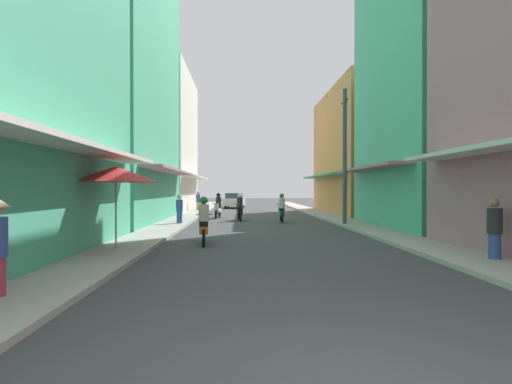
% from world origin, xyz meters
% --- Properties ---
extents(ground_plane, '(112.21, 112.21, 0.00)m').
position_xyz_m(ground_plane, '(0.00, 21.50, 0.00)').
color(ground_plane, '#424244').
extents(sidewalk_left, '(1.66, 59.01, 0.12)m').
position_xyz_m(sidewalk_left, '(-4.55, 21.50, 0.06)').
color(sidewalk_left, '#ADA89E').
rests_on(sidewalk_left, ground).
extents(sidewalk_right, '(1.66, 59.01, 0.12)m').
position_xyz_m(sidewalk_right, '(4.55, 21.50, 0.06)').
color(sidewalk_right, '#ADA89E').
rests_on(sidewalk_right, ground).
extents(building_left_mid, '(7.05, 11.58, 16.82)m').
position_xyz_m(building_left_mid, '(-8.38, 18.57, 8.40)').
color(building_left_mid, '#4CB28C').
rests_on(building_left_mid, ground).
extents(building_left_far, '(7.05, 10.97, 11.49)m').
position_xyz_m(building_left_far, '(-8.37, 30.51, 5.74)').
color(building_left_far, silver).
rests_on(building_left_far, ground).
extents(building_right_mid, '(7.05, 8.59, 15.12)m').
position_xyz_m(building_right_mid, '(8.38, 15.10, 7.55)').
color(building_right_mid, '#4CB28C').
rests_on(building_right_mid, ground).
extents(building_right_far, '(7.05, 12.15, 9.13)m').
position_xyz_m(building_right_far, '(8.37, 26.14, 4.56)').
color(building_right_far, '#D88C4C').
rests_on(building_right_far, ground).
extents(motorbike_white, '(0.55, 1.81, 1.58)m').
position_xyz_m(motorbike_white, '(-2.56, 21.78, 0.70)').
color(motorbike_white, black).
rests_on(motorbike_white, ground).
extents(motorbike_green, '(0.55, 1.81, 1.58)m').
position_xyz_m(motorbike_green, '(1.12, 18.60, 0.70)').
color(motorbike_green, black).
rests_on(motorbike_green, ground).
extents(motorbike_orange, '(0.55, 1.81, 1.58)m').
position_xyz_m(motorbike_orange, '(-2.32, 9.84, 0.70)').
color(motorbike_orange, black).
rests_on(motorbike_orange, ground).
extents(motorbike_black, '(0.55, 1.81, 1.58)m').
position_xyz_m(motorbike_black, '(-1.20, 19.66, 0.70)').
color(motorbike_black, black).
rests_on(motorbike_black, ground).
extents(parked_car, '(2.04, 4.21, 1.45)m').
position_xyz_m(parked_car, '(-1.74, 35.29, 0.74)').
color(parked_car, silver).
rests_on(parked_car, ground).
extents(pedestrian_midway, '(0.34, 0.34, 1.65)m').
position_xyz_m(pedestrian_midway, '(-4.63, 29.38, 0.83)').
color(pedestrian_midway, '#BF8C3F').
rests_on(pedestrian_midway, ground).
extents(pedestrian_crossing, '(0.34, 0.34, 1.54)m').
position_xyz_m(pedestrian_crossing, '(-4.18, 16.71, 0.77)').
color(pedestrian_crossing, '#334C8C').
rests_on(pedestrian_crossing, ground).
extents(pedestrian_foreground, '(0.34, 0.34, 1.60)m').
position_xyz_m(pedestrian_foreground, '(5.05, 6.18, 0.80)').
color(pedestrian_foreground, '#334C8C').
rests_on(pedestrian_foreground, ground).
extents(vendor_umbrella, '(2.36, 2.36, 2.47)m').
position_xyz_m(vendor_umbrella, '(-4.68, 8.26, 2.24)').
color(vendor_umbrella, '#99999E').
rests_on(vendor_umbrella, ground).
extents(utility_pole, '(0.20, 1.20, 6.72)m').
position_xyz_m(utility_pole, '(3.97, 16.08, 3.43)').
color(utility_pole, '#4C4C4F').
rests_on(utility_pole, ground).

